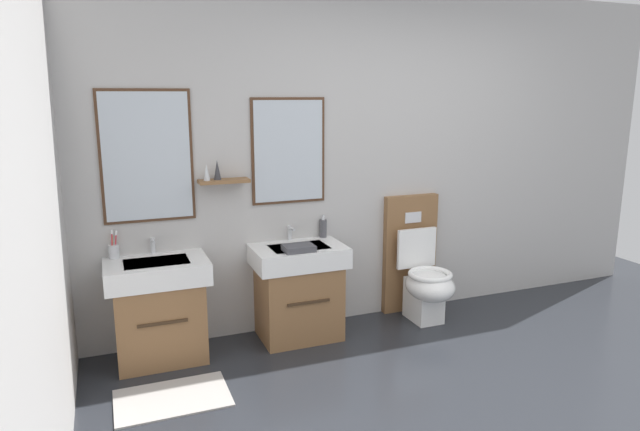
% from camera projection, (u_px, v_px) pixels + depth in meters
% --- Properties ---
extents(wall_back, '(5.18, 0.27, 2.63)m').
position_uv_depth(wall_back, '(388.00, 157.00, 4.57)').
color(wall_back, '#B7B5B2').
rests_on(wall_back, ground).
extents(wall_left, '(0.12, 4.11, 2.63)m').
position_uv_depth(wall_left, '(5.00, 249.00, 1.86)').
color(wall_left, '#B7B5B2').
rests_on(wall_left, ground).
extents(bath_mat, '(0.68, 0.44, 0.01)m').
position_uv_depth(bath_mat, '(172.00, 398.00, 3.40)').
color(bath_mat, '#9E9993').
rests_on(bath_mat, ground).
extents(vanity_sink_left, '(0.68, 0.48, 0.72)m').
position_uv_depth(vanity_sink_left, '(159.00, 307.00, 3.86)').
color(vanity_sink_left, brown).
rests_on(vanity_sink_left, ground).
extents(tap_on_left_sink, '(0.03, 0.13, 0.11)m').
position_uv_depth(tap_on_left_sink, '(153.00, 244.00, 3.93)').
color(tap_on_left_sink, silver).
rests_on(tap_on_left_sink, vanity_sink_left).
extents(vanity_sink_right, '(0.68, 0.48, 0.72)m').
position_uv_depth(vanity_sink_right, '(298.00, 289.00, 4.22)').
color(vanity_sink_right, brown).
rests_on(vanity_sink_right, ground).
extents(tap_on_right_sink, '(0.03, 0.13, 0.11)m').
position_uv_depth(tap_on_right_sink, '(290.00, 231.00, 4.29)').
color(tap_on_right_sink, silver).
rests_on(tap_on_right_sink, vanity_sink_right).
extents(toilet, '(0.48, 0.62, 1.00)m').
position_uv_depth(toilet, '(420.00, 273.00, 4.60)').
color(toilet, brown).
rests_on(toilet, ground).
extents(toothbrush_cup, '(0.07, 0.07, 0.20)m').
position_uv_depth(toothbrush_cup, '(114.00, 250.00, 3.82)').
color(toothbrush_cup, silver).
rests_on(toothbrush_cup, vanity_sink_left).
extents(soap_dispenser, '(0.06, 0.06, 0.18)m').
position_uv_depth(soap_dispenser, '(323.00, 228.00, 4.38)').
color(soap_dispenser, '#4C4C51').
rests_on(soap_dispenser, vanity_sink_right).
extents(folded_hand_towel, '(0.22, 0.16, 0.04)m').
position_uv_depth(folded_hand_towel, '(299.00, 248.00, 4.00)').
color(folded_hand_towel, '#47474C').
rests_on(folded_hand_towel, vanity_sink_right).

